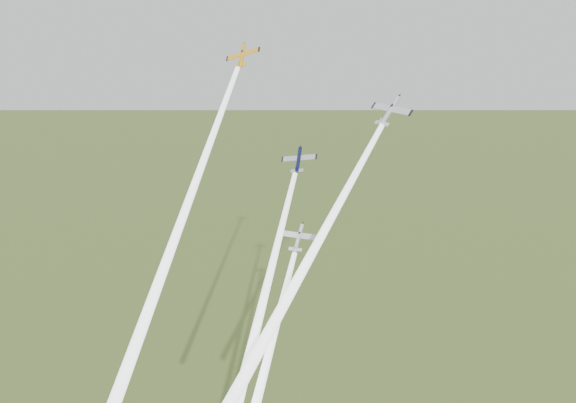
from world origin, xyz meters
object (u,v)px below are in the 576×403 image
at_px(plane_navy, 299,160).
at_px(plane_silver_right, 390,111).
at_px(plane_yellow, 242,55).
at_px(plane_silver_low, 299,237).

bearing_deg(plane_navy, plane_silver_right, -15.92).
height_order(plane_yellow, plane_silver_right, plane_yellow).
distance_m(plane_yellow, plane_silver_right, 33.59).
bearing_deg(plane_silver_right, plane_yellow, -175.13).
xyz_separation_m(plane_yellow, plane_navy, (13.52, -4.32, -18.73)).
bearing_deg(plane_silver_low, plane_silver_right, 14.31).
height_order(plane_navy, plane_silver_right, plane_silver_right).
relative_size(plane_navy, plane_silver_right, 0.89).
height_order(plane_yellow, plane_silver_low, plane_yellow).
bearing_deg(plane_silver_right, plane_silver_low, -143.41).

